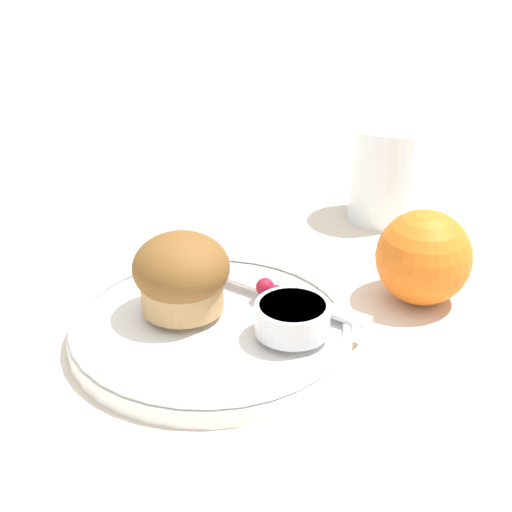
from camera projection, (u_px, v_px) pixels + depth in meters
The scene contains 8 objects.
ground_plane at pixel (195, 338), 0.67m from camera, with size 3.00×3.00×0.00m, color beige.
plate at pixel (211, 329), 0.66m from camera, with size 0.22×0.22×0.02m.
muffin at pixel (179, 275), 0.65m from camera, with size 0.08×0.08×0.06m.
cream_ramekin at pixel (292, 316), 0.63m from camera, with size 0.06×0.06×0.02m.
berry_pair at pixel (271, 291), 0.68m from camera, with size 0.03×0.02×0.02m.
butter_knife at pixel (275, 291), 0.69m from camera, with size 0.16×0.07×0.00m.
orange_fruit at pixel (424, 257), 0.70m from camera, with size 0.08×0.08×0.08m.
juice_glass at pixel (388, 172), 0.84m from camera, with size 0.08×0.08×0.10m.
Camera 1 is at (0.48, -0.29, 0.37)m, focal length 60.00 mm.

